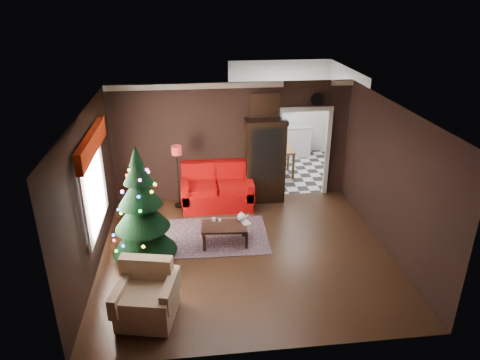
{
  "coord_description": "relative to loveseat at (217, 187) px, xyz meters",
  "views": [
    {
      "loc": [
        -0.94,
        -7.13,
        4.71
      ],
      "look_at": [
        0.0,
        0.9,
        1.15
      ],
      "focal_mm": 32.87,
      "sensor_mm": 36.0,
      "label": 1
    }
  ],
  "objects": [
    {
      "name": "rug",
      "position": [
        -0.13,
        -1.36,
        -0.49
      ],
      "size": [
        2.19,
        1.62,
        0.01
      ],
      "primitive_type": "cube",
      "rotation": [
        0.0,
        0.0,
        -0.03
      ],
      "color": "#33202D",
      "rests_on": "ground"
    },
    {
      "name": "ceiling",
      "position": [
        0.4,
        -2.05,
        2.3
      ],
      "size": [
        5.5,
        5.5,
        0.0
      ],
      "primitive_type": "plane",
      "rotation": [
        3.14,
        0.0,
        0.0
      ],
      "color": "white",
      "rests_on": "ground"
    },
    {
      "name": "christmas_tree",
      "position": [
        -1.49,
        -1.99,
        0.55
      ],
      "size": [
        1.39,
        1.39,
        2.27
      ],
      "primitive_type": null,
      "rotation": [
        0.0,
        0.0,
        0.19
      ],
      "color": "black",
      "rests_on": "ground"
    },
    {
      "name": "book",
      "position": [
        0.38,
        -1.62,
        0.02
      ],
      "size": [
        0.15,
        0.06,
        0.21
      ],
      "primitive_type": "imported",
      "rotation": [
        0.0,
        0.0,
        0.29
      ],
      "color": "gray",
      "rests_on": "coffee_table"
    },
    {
      "name": "loveseat",
      "position": [
        0.0,
        0.0,
        0.0
      ],
      "size": [
        1.7,
        0.9,
        1.0
      ],
      "primitive_type": null,
      "color": "maroon",
      "rests_on": "ground"
    },
    {
      "name": "cup_a",
      "position": [
        -0.17,
        -1.45,
        -0.05
      ],
      "size": [
        0.09,
        0.09,
        0.07
      ],
      "primitive_type": "cylinder",
      "rotation": [
        0.0,
        0.0,
        0.19
      ],
      "color": "white",
      "rests_on": "coffee_table"
    },
    {
      "name": "armchair",
      "position": [
        -1.33,
        -3.67,
        -0.04
      ],
      "size": [
        1.03,
        1.03,
        0.89
      ],
      "primitive_type": null,
      "rotation": [
        0.0,
        0.0,
        -0.21
      ],
      "color": "#9C8E68",
      "rests_on": "ground"
    },
    {
      "name": "wall_front",
      "position": [
        0.4,
        -4.55,
        0.9
      ],
      "size": [
        5.5,
        0.0,
        5.5
      ],
      "primitive_type": "plane",
      "rotation": [
        -1.57,
        0.0,
        0.0
      ],
      "color": "black",
      "rests_on": "ground"
    },
    {
      "name": "wall_back",
      "position": [
        0.4,
        0.45,
        0.9
      ],
      "size": [
        5.5,
        0.0,
        5.5
      ],
      "primitive_type": "plane",
      "rotation": [
        1.57,
        0.0,
        0.0
      ],
      "color": "black",
      "rests_on": "ground"
    },
    {
      "name": "wall_clock",
      "position": [
        2.35,
        0.4,
        1.88
      ],
      "size": [
        0.32,
        0.32,
        0.06
      ],
      "primitive_type": "cylinder",
      "color": "white",
      "rests_on": "wall_back"
    },
    {
      "name": "kitchen_counter",
      "position": [
        2.1,
        3.15,
        -0.05
      ],
      "size": [
        1.8,
        0.6,
        0.9
      ],
      "primitive_type": "cube",
      "color": "silver",
      "rests_on": "ground"
    },
    {
      "name": "cup_b",
      "position": [
        -0.05,
        -1.48,
        -0.06
      ],
      "size": [
        0.08,
        0.08,
        0.05
      ],
      "primitive_type": "cylinder",
      "rotation": [
        0.0,
        0.0,
        0.4
      ],
      "color": "white",
      "rests_on": "coffee_table"
    },
    {
      "name": "doorway",
      "position": [
        2.1,
        0.45,
        0.55
      ],
      "size": [
        1.1,
        0.1,
        2.1
      ],
      "primitive_type": null,
      "color": "silver",
      "rests_on": "ground"
    },
    {
      "name": "wall_left",
      "position": [
        -2.35,
        -2.05,
        0.9
      ],
      "size": [
        0.0,
        5.5,
        5.5
      ],
      "primitive_type": "plane",
      "rotation": [
        1.57,
        0.0,
        1.57
      ],
      "color": "black",
      "rests_on": "ground"
    },
    {
      "name": "kitchen_window",
      "position": [
        2.1,
        3.4,
        1.2
      ],
      "size": [
        0.7,
        0.06,
        0.7
      ],
      "primitive_type": "cube",
      "color": "white",
      "rests_on": "ground"
    },
    {
      "name": "painting",
      "position": [
        1.15,
        0.41,
        1.75
      ],
      "size": [
        0.62,
        0.05,
        0.52
      ],
      "primitive_type": "cube",
      "color": "#A57D4C",
      "rests_on": "wall_back"
    },
    {
      "name": "floor_lamp",
      "position": [
        -0.87,
        -0.09,
        0.33
      ],
      "size": [
        0.27,
        0.27,
        1.45
      ],
      "primitive_type": null,
      "rotation": [
        0.0,
        0.0,
        0.11
      ],
      "color": "black",
      "rests_on": "ground"
    },
    {
      "name": "valance",
      "position": [
        -2.23,
        -1.85,
        1.77
      ],
      "size": [
        0.12,
        2.1,
        0.35
      ],
      "primitive_type": "cube",
      "color": "#9E2208",
      "rests_on": "wall_left"
    },
    {
      "name": "kitchen_table",
      "position": [
        1.8,
        1.65,
        -0.12
      ],
      "size": [
        0.7,
        0.7,
        0.75
      ],
      "primitive_type": null,
      "color": "brown",
      "rests_on": "ground"
    },
    {
      "name": "coffee_table",
      "position": [
        0.03,
        -1.66,
        -0.29
      ],
      "size": [
        0.93,
        0.6,
        0.4
      ],
      "primitive_type": null,
      "rotation": [
        0.0,
        0.0,
        -0.08
      ],
      "color": "black",
      "rests_on": "rug"
    },
    {
      "name": "floor",
      "position": [
        0.4,
        -2.05,
        -0.5
      ],
      "size": [
        5.5,
        5.5,
        0.0
      ],
      "primitive_type": "plane",
      "color": "black",
      "rests_on": "ground"
    },
    {
      "name": "curio_cabinet",
      "position": [
        1.15,
        0.22,
        0.45
      ],
      "size": [
        0.9,
        0.45,
        1.9
      ],
      "primitive_type": null,
      "color": "black",
      "rests_on": "ground"
    },
    {
      "name": "teapot",
      "position": [
        0.38,
        -1.52,
        0.01
      ],
      "size": [
        0.26,
        0.26,
        0.19
      ],
      "primitive_type": null,
      "rotation": [
        0.0,
        0.0,
        0.4
      ],
      "color": "silver",
      "rests_on": "coffee_table"
    },
    {
      "name": "kitchen_floor",
      "position": [
        2.1,
        1.95,
        -0.5
      ],
      "size": [
        3.0,
        3.0,
        0.0
      ],
      "primitive_type": "plane",
      "color": "silver",
      "rests_on": "ground"
    },
    {
      "name": "left_window",
      "position": [
        -2.31,
        -1.85,
        0.95
      ],
      "size": [
        0.05,
        1.6,
        1.4
      ],
      "primitive_type": "cube",
      "color": "white",
      "rests_on": "wall_left"
    },
    {
      "name": "wall_right",
      "position": [
        3.15,
        -2.05,
        0.9
      ],
      "size": [
        0.0,
        5.5,
        5.5
      ],
      "primitive_type": "plane",
      "rotation": [
        1.57,
        0.0,
        -1.57
      ],
      "color": "black",
      "rests_on": "ground"
    }
  ]
}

